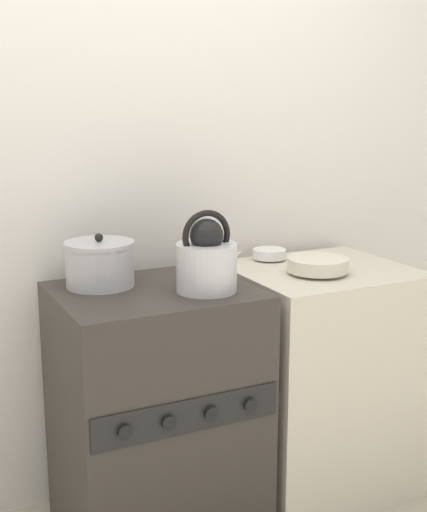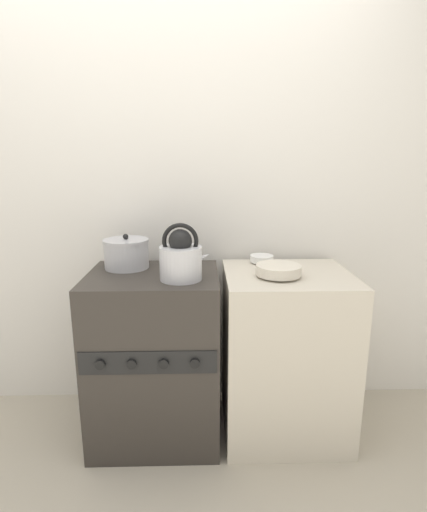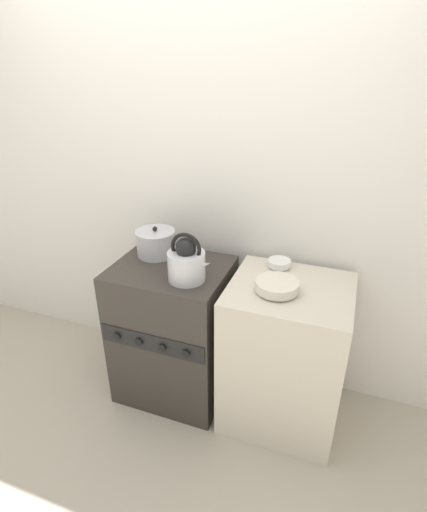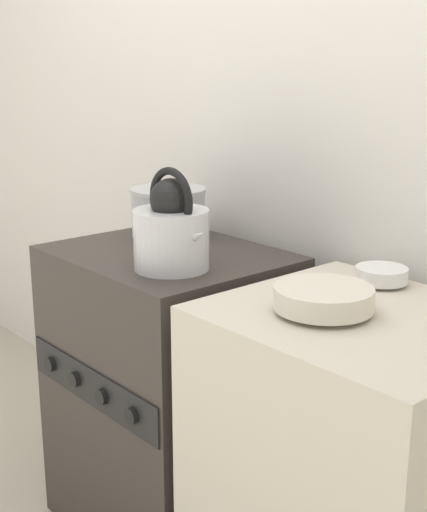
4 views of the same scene
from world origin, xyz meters
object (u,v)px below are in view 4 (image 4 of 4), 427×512
Objects in this scene: kettle at (172,230)px; enamel_bowl at (323,298)px; stove at (170,393)px; small_ceramic_bowl at (382,275)px; cooking_pot at (169,212)px.

kettle is 1.22× the size of enamel_bowl.
kettle reaches higher than enamel_bowl.
small_ceramic_bowl reaches higher than stove.
stove is 4.04× the size of enamel_bowl.
enamel_bowl is 1.71× the size of small_ceramic_bowl.
cooking_pot reaches higher than stove.
stove is at bearing 176.22° from enamel_bowl.
small_ceramic_bowl is (0.57, 0.23, 0.46)m from stove.
small_ceramic_bowl is at bearing 99.06° from enamel_bowl.
kettle is 0.48m from enamel_bowl.
small_ceramic_bowl is at bearing 8.61° from cooking_pot.
small_ceramic_bowl is (0.72, 0.11, -0.06)m from cooking_pot.
stove is 0.55m from cooking_pot.
cooking_pot is 0.78m from enamel_bowl.
cooking_pot is 0.73m from small_ceramic_bowl.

